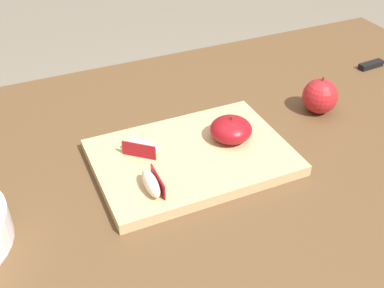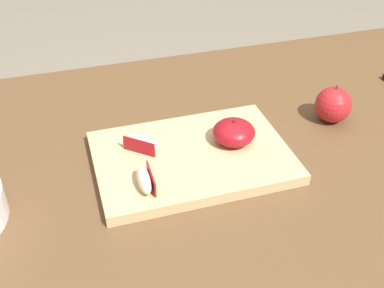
{
  "view_description": "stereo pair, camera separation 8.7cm",
  "coord_description": "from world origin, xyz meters",
  "views": [
    {
      "loc": [
        -0.33,
        -0.68,
        1.3
      ],
      "look_at": [
        -0.04,
        -0.04,
        0.78
      ],
      "focal_mm": 44.66,
      "sensor_mm": 36.0,
      "label": 1
    },
    {
      "loc": [
        -0.25,
        -0.71,
        1.3
      ],
      "look_at": [
        -0.04,
        -0.04,
        0.78
      ],
      "focal_mm": 44.66,
      "sensor_mm": 36.0,
      "label": 2
    }
  ],
  "objects": [
    {
      "name": "apple_wedge_back",
      "position": [
        -0.13,
        -0.0,
        0.78
      ],
      "size": [
        0.07,
        0.06,
        0.03
      ],
      "color": "#F4EACC",
      "rests_on": "cutting_board"
    },
    {
      "name": "dining_table",
      "position": [
        0.0,
        0.0,
        0.64
      ],
      "size": [
        1.47,
        0.82,
        0.74
      ],
      "color": "brown",
      "rests_on": "ground_plane"
    },
    {
      "name": "apple_wedge_near_knife",
      "position": [
        -0.15,
        -0.11,
        0.78
      ],
      "size": [
        0.03,
        0.07,
        0.03
      ],
      "color": "#F4EACC",
      "rests_on": "cutting_board"
    },
    {
      "name": "whole_apple_crimson",
      "position": [
        0.28,
        0.01,
        0.78
      ],
      "size": [
        0.08,
        0.08,
        0.08
      ],
      "color": "#B21E23",
      "rests_on": "dining_table"
    },
    {
      "name": "apple_half_skin_up",
      "position": [
        0.04,
        -0.03,
        0.79
      ],
      "size": [
        0.08,
        0.08,
        0.05
      ],
      "color": "maroon",
      "rests_on": "cutting_board"
    },
    {
      "name": "cutting_board",
      "position": [
        -0.04,
        -0.04,
        0.75
      ],
      "size": [
        0.36,
        0.25,
        0.02
      ],
      "color": "tan",
      "rests_on": "dining_table"
    }
  ]
}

